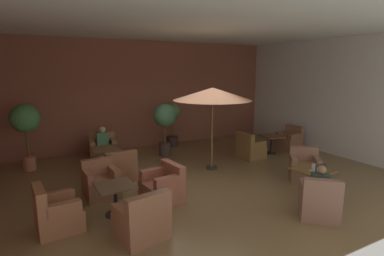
% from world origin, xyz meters
% --- Properties ---
extents(ground_plane, '(10.64, 8.26, 0.02)m').
position_xyz_m(ground_plane, '(0.00, 0.00, -0.01)').
color(ground_plane, brown).
extents(wall_back_brick, '(10.64, 0.08, 3.94)m').
position_xyz_m(wall_back_brick, '(0.00, 4.09, 1.97)').
color(wall_back_brick, brown).
rests_on(wall_back_brick, ground_plane).
extents(wall_right_plain, '(0.08, 8.26, 3.94)m').
position_xyz_m(wall_right_plain, '(5.28, 0.00, 1.97)').
color(wall_right_plain, silver).
rests_on(wall_right_plain, ground_plane).
extents(ceiling_slab, '(10.64, 8.26, 0.06)m').
position_xyz_m(ceiling_slab, '(0.00, 0.00, 3.97)').
color(ceiling_slab, silver).
rests_on(ceiling_slab, wall_back_brick).
extents(cafe_table_front_left, '(0.82, 0.82, 0.64)m').
position_xyz_m(cafe_table_front_left, '(1.73, -2.24, 0.51)').
color(cafe_table_front_left, black).
rests_on(cafe_table_front_left, ground_plane).
extents(armchair_front_left_north, '(1.04, 1.04, 0.88)m').
position_xyz_m(armchair_front_left_north, '(1.00, -3.05, 0.33)').
color(armchair_front_left_north, brown).
rests_on(armchair_front_left_north, ground_plane).
extents(armchair_front_left_east, '(1.06, 1.07, 0.84)m').
position_xyz_m(armchair_front_left_east, '(2.44, -1.40, 0.32)').
color(armchair_front_left_east, brown).
rests_on(armchair_front_left_east, ground_plane).
extents(cafe_table_front_right, '(0.84, 0.84, 0.64)m').
position_xyz_m(cafe_table_front_right, '(-2.02, 1.96, 0.51)').
color(cafe_table_front_right, black).
rests_on(cafe_table_front_right, ground_plane).
extents(armchair_front_right_north, '(0.85, 0.76, 0.85)m').
position_xyz_m(armchair_front_right_north, '(-1.96, 0.85, 0.32)').
color(armchair_front_right_north, brown).
rests_on(armchair_front_right_north, ground_plane).
extents(armchair_front_right_east, '(0.90, 0.81, 0.86)m').
position_xyz_m(armchair_front_right_east, '(-1.88, 3.07, 0.32)').
color(armchair_front_right_east, '#8C5D3D').
rests_on(armchair_front_right_east, ground_plane).
extents(cafe_table_mid_center, '(0.71, 0.71, 0.64)m').
position_xyz_m(cafe_table_mid_center, '(3.44, 0.96, 0.47)').
color(cafe_table_mid_center, black).
rests_on(cafe_table_mid_center, ground_plane).
extents(armchair_mid_center_north, '(0.82, 0.80, 0.86)m').
position_xyz_m(armchair_mid_center_north, '(4.43, 1.07, 0.32)').
color(armchair_mid_center_north, brown).
rests_on(armchair_mid_center_north, ground_plane).
extents(armchair_mid_center_east, '(0.80, 0.80, 0.88)m').
position_xyz_m(armchair_mid_center_east, '(2.44, 0.88, 0.32)').
color(armchair_mid_center_east, brown).
rests_on(armchair_mid_center_east, ground_plane).
extents(cafe_table_rear_right, '(0.75, 0.75, 0.64)m').
position_xyz_m(cafe_table_rear_right, '(-2.53, -1.02, 0.48)').
color(cafe_table_rear_right, black).
rests_on(cafe_table_rear_right, ground_plane).
extents(armchair_rear_right_north, '(0.86, 0.90, 0.85)m').
position_xyz_m(armchair_rear_right_north, '(-1.43, -0.88, 0.33)').
color(armchair_rear_right_north, '#93523C').
rests_on(armchair_rear_right_north, ground_plane).
extents(armchair_rear_right_east, '(0.77, 0.80, 0.84)m').
position_xyz_m(armchair_rear_right_east, '(-2.59, 0.08, 0.32)').
color(armchair_rear_right_east, brown).
rests_on(armchair_rear_right_east, ground_plane).
extents(armchair_rear_right_south, '(0.82, 0.79, 0.88)m').
position_xyz_m(armchair_rear_right_south, '(-3.64, -1.11, 0.32)').
color(armchair_rear_right_south, brown).
rests_on(armchair_rear_right_south, ground_plane).
extents(armchair_rear_right_west, '(0.92, 0.88, 0.90)m').
position_xyz_m(armchair_rear_right_west, '(-2.35, -2.12, 0.32)').
color(armchair_rear_right_west, brown).
rests_on(armchair_rear_right_west, ground_plane).
extents(patio_umbrella_tall_red, '(2.25, 2.25, 2.40)m').
position_xyz_m(patio_umbrella_tall_red, '(0.72, 0.51, 2.21)').
color(patio_umbrella_tall_red, '#2D2D2D').
rests_on(patio_umbrella_tall_red, ground_plane).
extents(potted_tree_left_corner, '(0.81, 0.81, 1.94)m').
position_xyz_m(potted_tree_left_corner, '(-4.04, 2.98, 1.41)').
color(potted_tree_left_corner, '#AD664A').
rests_on(potted_tree_left_corner, ground_plane).
extents(potted_tree_mid_left, '(0.77, 0.77, 1.79)m').
position_xyz_m(potted_tree_mid_left, '(0.06, 2.46, 1.24)').
color(potted_tree_mid_left, '#3E2E2A').
rests_on(potted_tree_mid_left, ground_plane).
extents(potted_tree_mid_right, '(0.59, 0.59, 1.65)m').
position_xyz_m(potted_tree_mid_right, '(0.88, 3.60, 1.05)').
color(potted_tree_mid_right, '#3E2D2A').
rests_on(potted_tree_mid_right, ground_plane).
extents(patron_blue_shirt, '(0.40, 0.39, 0.62)m').
position_xyz_m(patron_blue_shirt, '(1.03, -3.02, 0.72)').
color(patron_blue_shirt, '#2F3E34').
rests_on(patron_blue_shirt, ground_plane).
extents(patron_by_window, '(0.39, 0.26, 0.64)m').
position_xyz_m(patron_by_window, '(-1.88, 3.03, 0.74)').
color(patron_by_window, '#497B54').
rests_on(patron_by_window, ground_plane).
extents(iced_drink_cup, '(0.08, 0.08, 0.11)m').
position_xyz_m(iced_drink_cup, '(1.81, -2.20, 0.69)').
color(iced_drink_cup, white).
rests_on(iced_drink_cup, cafe_table_front_left).
extents(open_laptop, '(0.32, 0.24, 0.20)m').
position_xyz_m(open_laptop, '(1.73, -2.40, 0.69)').
color(open_laptop, '#9EA0A5').
rests_on(open_laptop, cafe_table_front_left).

